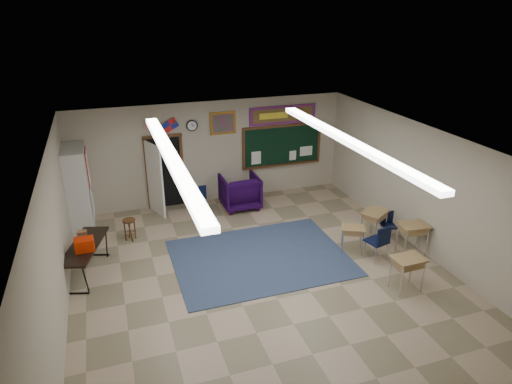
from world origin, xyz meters
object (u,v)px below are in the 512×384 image
object	(u,v)px
wingback_armchair	(240,192)
student_desk_front_left	(352,238)
wooden_stool	(130,229)
folding_table	(87,258)
student_desk_front_right	(374,224)

from	to	relation	value
wingback_armchair	student_desk_front_left	xyz separation A→B (m)	(1.79, -3.32, -0.12)
wingback_armchair	wooden_stool	xyz separation A→B (m)	(-3.20, -1.00, -0.20)
folding_table	student_desk_front_left	bearing A→B (deg)	7.49
wingback_armchair	folding_table	world-z (taller)	folding_table
wingback_armchair	wooden_stool	bearing A→B (deg)	17.70
student_desk_front_right	folding_table	distance (m)	6.84
wooden_stool	wingback_armchair	bearing A→B (deg)	17.32
folding_table	wooden_stool	xyz separation A→B (m)	(1.01, 1.31, -0.10)
wingback_armchair	student_desk_front_left	bearing A→B (deg)	118.64
folding_table	wooden_stool	bearing A→B (deg)	69.36
wingback_armchair	folding_table	distance (m)	4.80
student_desk_front_left	wooden_stool	distance (m)	5.50
student_desk_front_right	student_desk_front_left	bearing A→B (deg)	173.11
student_desk_front_left	student_desk_front_right	size ratio (longest dim) A/B	0.83
wingback_armchair	wooden_stool	size ratio (longest dim) A/B	1.92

